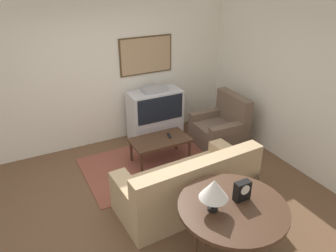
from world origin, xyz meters
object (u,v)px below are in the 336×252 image
tv (155,115)px  table_lamp (214,189)px  coffee_table (160,142)px  couch (188,187)px  armchair (220,129)px  console_table (233,211)px  mantel_clock (242,191)px

tv → table_lamp: table_lamp is taller
coffee_table → table_lamp: size_ratio=2.63×
couch → table_lamp: bearing=70.4°
armchair → console_table: bearing=-32.1°
tv → couch: bearing=-102.9°
armchair → table_lamp: size_ratio=2.54×
coffee_table → console_table: 2.29m
couch → tv: bearing=-105.8°
tv → mantel_clock: (-0.38, -3.00, 0.39)m
coffee_table → tv: bearing=70.0°
couch → coffee_table: 1.24m
armchair → coffee_table: (-1.29, -0.05, 0.08)m
couch → armchair: bearing=-141.8°
tv → armchair: tv is taller
tv → table_lamp: size_ratio=2.86×
couch → armchair: armchair is taller
coffee_table → table_lamp: bearing=-102.0°
tv → couch: 2.08m
couch → table_lamp: 1.26m
tv → coffee_table: bearing=-110.0°
armchair → mantel_clock: (-1.38, -2.25, 0.59)m
console_table → armchair: bearing=56.5°
armchair → mantel_clock: 2.70m
table_lamp → coffee_table: bearing=78.0°
couch → table_lamp: (-0.29, -0.98, 0.73)m
console_table → mantel_clock: size_ratio=5.26×
tv → console_table: size_ratio=0.90×
couch → console_table: couch is taller
tv → couch: size_ratio=0.55×
couch → coffee_table: couch is taller
mantel_clock → console_table: bearing=-160.9°
tv → table_lamp: bearing=-104.2°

